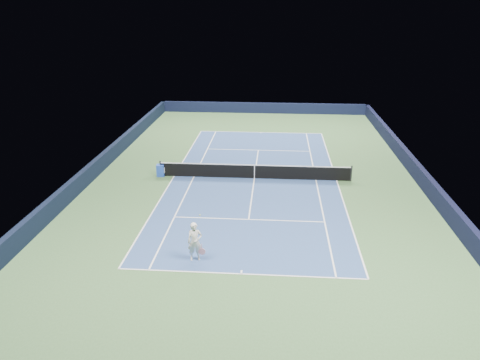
{
  "coord_description": "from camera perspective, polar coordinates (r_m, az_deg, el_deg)",
  "views": [
    {
      "loc": [
        1.32,
        -29.45,
        11.14
      ],
      "look_at": [
        -0.74,
        -3.0,
        1.0
      ],
      "focal_mm": 35.0,
      "sensor_mm": 36.0,
      "label": 1
    }
  ],
  "objects": [
    {
      "name": "tennis_player",
      "position": [
        21.53,
        -5.52,
        -7.5
      ],
      "size": [
        0.86,
        1.33,
        1.85
      ],
      "color": "silver",
      "rests_on": "ground"
    },
    {
      "name": "court_surface",
      "position": [
        31.51,
        1.77,
        0.21
      ],
      "size": [
        10.97,
        23.77,
        0.01
      ],
      "primitive_type": "cube",
      "color": "navy",
      "rests_on": "ground"
    },
    {
      "name": "center_service_line",
      "position": [
        31.51,
        1.77,
        0.22
      ],
      "size": [
        0.08,
        12.8,
        0.0
      ],
      "primitive_type": "cube",
      "color": "white",
      "rests_on": "ground"
    },
    {
      "name": "tennis_net",
      "position": [
        31.34,
        1.78,
        1.07
      ],
      "size": [
        12.9,
        0.1,
        1.07
      ],
      "color": "black",
      "rests_on": "ground"
    },
    {
      "name": "service_line_near",
      "position": [
        25.63,
        1.07,
        -4.83
      ],
      "size": [
        8.23,
        0.08,
        0.0
      ],
      "primitive_type": "cube",
      "color": "white",
      "rests_on": "ground"
    },
    {
      "name": "sideline_singles_left",
      "position": [
        31.95,
        -5.63,
        0.42
      ],
      "size": [
        0.08,
        23.77,
        0.0
      ],
      "primitive_type": "cube",
      "color": "white",
      "rests_on": "ground"
    },
    {
      "name": "wall_far",
      "position": [
        50.42,
        2.88,
        8.76
      ],
      "size": [
        22.0,
        0.35,
        1.1
      ],
      "primitive_type": "cube",
      "color": "black",
      "rests_on": "ground"
    },
    {
      "name": "baseline_near",
      "position": [
        20.83,
        0.14,
        -11.37
      ],
      "size": [
        10.97,
        0.08,
        0.0
      ],
      "primitive_type": "cube",
      "color": "white",
      "rests_on": "ground"
    },
    {
      "name": "sideline_doubles_right",
      "position": [
        31.76,
        11.7,
        -0.05
      ],
      "size": [
        0.08,
        23.77,
        0.0
      ],
      "primitive_type": "cube",
      "color": "white",
      "rests_on": "ground"
    },
    {
      "name": "ground",
      "position": [
        31.51,
        1.77,
        0.21
      ],
      "size": [
        40.0,
        40.0,
        0.0
      ],
      "primitive_type": "plane",
      "color": "#385B31",
      "rests_on": "ground"
    },
    {
      "name": "sideline_doubles_left",
      "position": [
        32.21,
        -8.03,
        0.49
      ],
      "size": [
        0.08,
        23.77,
        0.0
      ],
      "primitive_type": "cube",
      "color": "white",
      "rests_on": "ground"
    },
    {
      "name": "service_line_far",
      "position": [
        37.56,
        2.24,
        3.66
      ],
      "size": [
        8.23,
        0.08,
        0.0
      ],
      "primitive_type": "cube",
      "color": "white",
      "rests_on": "ground"
    },
    {
      "name": "sponsor_cube",
      "position": [
        32.25,
        -9.66,
        1.17
      ],
      "size": [
        0.57,
        0.48,
        0.81
      ],
      "color": "blue",
      "rests_on": "ground"
    },
    {
      "name": "sideline_singles_right",
      "position": [
        31.61,
        9.24,
        0.01
      ],
      "size": [
        0.08,
        23.77,
        0.0
      ],
      "primitive_type": "cube",
      "color": "white",
      "rests_on": "ground"
    },
    {
      "name": "wall_left",
      "position": [
        33.57,
        -17.02,
        1.58
      ],
      "size": [
        0.35,
        40.0,
        1.1
      ],
      "primitive_type": "cube",
      "color": "black",
      "rests_on": "ground"
    },
    {
      "name": "wall_right",
      "position": [
        32.71,
        21.08,
        0.57
      ],
      "size": [
        0.35,
        40.0,
        1.1
      ],
      "primitive_type": "cube",
      "color": "black",
      "rests_on": "ground"
    },
    {
      "name": "baseline_far",
      "position": [
        42.83,
        2.55,
        5.83
      ],
      "size": [
        10.97,
        0.08,
        0.0
      ],
      "primitive_type": "cube",
      "color": "white",
      "rests_on": "ground"
    },
    {
      "name": "center_mark_far",
      "position": [
        42.68,
        2.54,
        5.78
      ],
      "size": [
        0.08,
        0.3,
        0.0
      ],
      "primitive_type": "cube",
      "color": "white",
      "rests_on": "ground"
    },
    {
      "name": "center_mark_near",
      "position": [
        20.96,
        0.17,
        -11.15
      ],
      "size": [
        0.08,
        0.3,
        0.0
      ],
      "primitive_type": "cube",
      "color": "white",
      "rests_on": "ground"
    }
  ]
}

